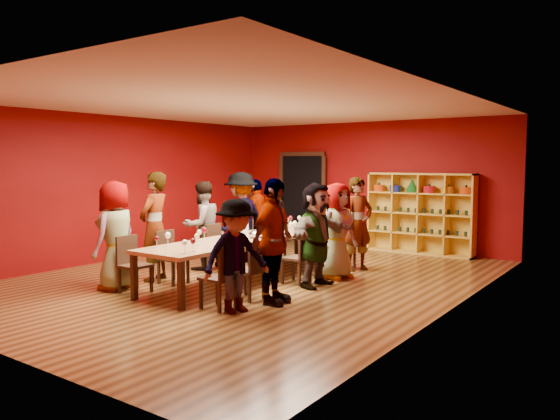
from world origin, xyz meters
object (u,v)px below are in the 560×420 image
(person_left_3, at_px, (241,217))
(person_right_1, at_px, (273,241))
(tasting_table, at_px, (251,239))
(shelving_unit, at_px, (421,210))
(person_right_2, at_px, (317,235))
(person_right_4, at_px, (358,224))
(chair_person_left_4, at_px, (271,236))
(chair_person_left_0, at_px, (132,261))
(chair_person_right_2, at_px, (300,255))
(person_left_0, at_px, (116,235))
(chair_person_left_1, at_px, (170,254))
(chair_person_right_3, at_px, (323,249))
(person_left_4, at_px, (256,218))
(person_left_1, at_px, (155,226))
(spittoon_bowl, at_px, (256,234))
(chair_person_right_0, at_px, (223,274))
(chair_person_left_2, at_px, (218,245))
(person_right_0, at_px, (236,256))
(person_left_2, at_px, (202,226))
(person_right_3, at_px, (337,231))
(chair_person_right_1, at_px, (252,267))
(chair_person_left_3, at_px, (251,239))
(chair_person_right_4, at_px, (346,243))
(wine_bottle, at_px, (313,221))

(person_left_3, relative_size, person_right_1, 1.01)
(tasting_table, xyz_separation_m, person_left_3, (-1.16, 1.13, 0.22))
(shelving_unit, height_order, person_right_2, shelving_unit)
(person_right_4, bearing_deg, chair_person_left_4, 111.81)
(chair_person_left_0, distance_m, chair_person_right_2, 2.73)
(person_left_0, distance_m, person_right_4, 4.38)
(tasting_table, xyz_separation_m, chair_person_left_1, (-0.91, -1.06, -0.20))
(person_left_0, xyz_separation_m, chair_person_left_4, (0.38, 3.67, -0.38))
(person_left_3, bearing_deg, chair_person_right_3, 82.57)
(chair_person_left_1, xyz_separation_m, chair_person_right_2, (1.82, 1.23, 0.00))
(chair_person_left_0, relative_size, chair_person_right_3, 1.00)
(person_left_4, xyz_separation_m, person_right_2, (2.52, -1.63, 0.02))
(person_left_1, distance_m, spittoon_bowl, 1.75)
(chair_person_left_4, relative_size, chair_person_right_2, 1.00)
(chair_person_right_0, xyz_separation_m, chair_person_right_3, (0.00, 2.70, 0.00))
(shelving_unit, xyz_separation_m, chair_person_left_2, (-2.31, -4.17, -0.49))
(person_right_0, relative_size, chair_person_right_3, 1.74)
(chair_person_left_1, distance_m, person_right_2, 2.49)
(chair_person_left_1, xyz_separation_m, person_left_4, (-0.38, 2.87, 0.34))
(person_left_2, bearing_deg, person_right_3, 118.51)
(shelving_unit, xyz_separation_m, chair_person_left_0, (-2.31, -6.18, -0.49))
(chair_person_left_2, bearing_deg, person_left_2, -180.00)
(person_left_2, xyz_separation_m, chair_person_left_4, (0.40, 1.66, -0.34))
(chair_person_left_0, height_order, chair_person_right_0, same)
(chair_person_left_1, relative_size, person_right_4, 0.51)
(person_right_2, bearing_deg, chair_person_right_1, 168.32)
(chair_person_left_3, relative_size, person_right_4, 0.51)
(chair_person_left_1, bearing_deg, person_right_3, 43.15)
(chair_person_left_1, relative_size, chair_person_left_2, 1.00)
(person_right_0, height_order, person_right_1, person_right_1)
(chair_person_right_1, height_order, spittoon_bowl, chair_person_right_1)
(person_right_2, bearing_deg, chair_person_left_1, 121.91)
(chair_person_right_1, xyz_separation_m, chair_person_right_4, (0.00, 2.91, 0.00))
(chair_person_left_4, bearing_deg, person_left_2, -103.54)
(chair_person_left_2, bearing_deg, person_right_1, -30.15)
(person_right_3, bearing_deg, person_left_3, 97.62)
(person_left_3, height_order, wine_bottle, person_left_3)
(shelving_unit, bearing_deg, wine_bottle, -116.15)
(shelving_unit, distance_m, person_left_4, 3.68)
(chair_person_right_0, relative_size, chair_person_right_1, 1.00)
(chair_person_left_3, distance_m, person_left_3, 0.49)
(person_left_1, relative_size, chair_person_right_2, 2.11)
(chair_person_left_2, relative_size, person_left_4, 0.53)
(chair_person_left_3, relative_size, chair_person_right_3, 1.00)
(person_right_3, bearing_deg, person_left_1, 141.73)
(chair_person_right_2, xyz_separation_m, chair_person_right_4, (0.00, 1.60, 0.00))
(person_left_2, bearing_deg, shelving_unit, 158.58)
(chair_person_right_1, bearing_deg, tasting_table, 128.58)
(chair_person_left_2, relative_size, chair_person_right_3, 1.00)
(chair_person_right_1, bearing_deg, chair_person_left_0, -158.28)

